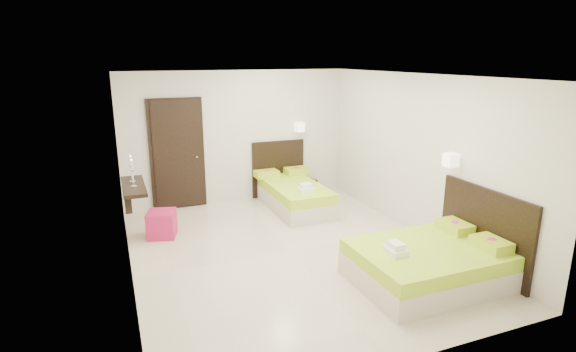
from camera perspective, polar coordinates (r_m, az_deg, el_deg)
name	(u,v)px	position (r m, az deg, el deg)	size (l,w,h in m)	color
floor	(289,252)	(6.88, 0.16, -9.58)	(5.50, 5.50, 0.00)	beige
bed_single	(293,193)	(8.72, 0.65, -2.15)	(1.13, 1.88, 1.55)	beige
bed_double	(433,261)	(6.23, 17.88, -10.24)	(1.87, 1.59, 1.54)	beige
nightstand	(303,189)	(9.27, 1.88, -1.67)	(0.45, 0.40, 0.40)	black
ottoman	(162,224)	(7.62, -15.73, -5.88)	(0.43, 0.43, 0.43)	#A51649
door	(177,155)	(8.76, -13.88, 2.63)	(1.02, 0.15, 2.14)	black
console_shelf	(133,187)	(7.68, -19.10, -1.29)	(0.35, 1.20, 0.78)	black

